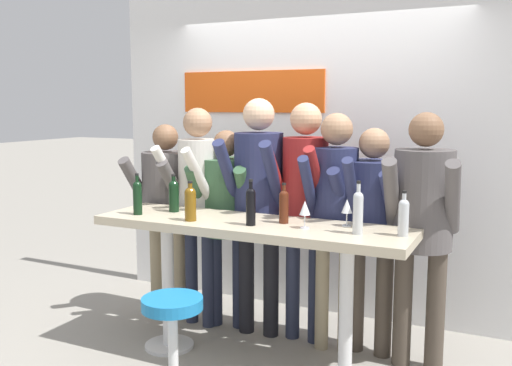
{
  "coord_description": "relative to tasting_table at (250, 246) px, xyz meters",
  "views": [
    {
      "loc": [
        1.64,
        -3.34,
        1.79
      ],
      "look_at": [
        0.0,
        0.09,
        1.26
      ],
      "focal_mm": 40.0,
      "sensor_mm": 36.0,
      "label": 1
    }
  ],
  "objects": [
    {
      "name": "wine_bottle_0",
      "position": [
        0.22,
        0.06,
        0.29
      ],
      "size": [
        0.06,
        0.06,
        0.27
      ],
      "color": "#4C1E0F",
      "rests_on": "tasting_table"
    },
    {
      "name": "person_center",
      "position": [
        -0.18,
        0.5,
        0.3
      ],
      "size": [
        0.47,
        0.59,
        1.83
      ],
      "rotation": [
        0.0,
        0.0,
        0.07
      ],
      "color": "black",
      "rests_on": "ground_plane"
    },
    {
      "name": "wine_bottle_5",
      "position": [
        0.05,
        -0.1,
        0.3
      ],
      "size": [
        0.06,
        0.06,
        0.3
      ],
      "color": "black",
      "rests_on": "tasting_table"
    },
    {
      "name": "wine_bottle_3",
      "position": [
        0.74,
        -0.04,
        0.31
      ],
      "size": [
        0.06,
        0.06,
        0.32
      ],
      "color": "#B7BCC1",
      "rests_on": "tasting_table"
    },
    {
      "name": "person_far_right",
      "position": [
        0.68,
        0.54,
        0.16
      ],
      "size": [
        0.47,
        0.55,
        1.62
      ],
      "rotation": [
        0.0,
        0.0,
        -0.07
      ],
      "color": "#473D33",
      "rests_on": "ground_plane"
    },
    {
      "name": "person_center_left",
      "position": [
        -0.48,
        0.55,
        0.13
      ],
      "size": [
        0.54,
        0.61,
        1.58
      ],
      "rotation": [
        0.0,
        0.0,
        0.2
      ],
      "color": "#23283D",
      "rests_on": "ground_plane"
    },
    {
      "name": "wine_glass_1",
      "position": [
        0.4,
        -0.03,
        0.29
      ],
      "size": [
        0.07,
        0.07,
        0.18
      ],
      "color": "silver",
      "rests_on": "tasting_table"
    },
    {
      "name": "bar_stool",
      "position": [
        -0.17,
        -0.68,
        -0.4
      ],
      "size": [
        0.38,
        0.38,
        0.67
      ],
      "color": "silver",
      "rests_on": "ground_plane"
    },
    {
      "name": "person_rightmost",
      "position": [
        1.04,
        0.45,
        0.23
      ],
      "size": [
        0.49,
        0.59,
        1.73
      ],
      "rotation": [
        0.0,
        0.0,
        0.08
      ],
      "color": "#473D33",
      "rests_on": "ground_plane"
    },
    {
      "name": "wine_bottle_2",
      "position": [
        -0.38,
        -0.14,
        0.29
      ],
      "size": [
        0.08,
        0.08,
        0.27
      ],
      "color": "brown",
      "rests_on": "tasting_table"
    },
    {
      "name": "wine_bottle_1",
      "position": [
        -0.83,
        -0.12,
        0.3
      ],
      "size": [
        0.06,
        0.06,
        0.29
      ],
      "color": "black",
      "rests_on": "tasting_table"
    },
    {
      "name": "wine_glass_0",
      "position": [
        0.62,
        0.15,
        0.29
      ],
      "size": [
        0.07,
        0.07,
        0.18
      ],
      "color": "silver",
      "rests_on": "tasting_table"
    },
    {
      "name": "ground_plane",
      "position": [
        0.0,
        0.0,
        -0.84
      ],
      "size": [
        40.0,
        40.0,
        0.0
      ],
      "primitive_type": "plane",
      "color": "gray"
    },
    {
      "name": "wine_bottle_4",
      "position": [
        -0.66,
        0.08,
        0.29
      ],
      "size": [
        0.07,
        0.07,
        0.27
      ],
      "color": "black",
      "rests_on": "tasting_table"
    },
    {
      "name": "person_right",
      "position": [
        0.44,
        0.46,
        0.25
      ],
      "size": [
        0.4,
        0.53,
        1.72
      ],
      "rotation": [
        0.0,
        0.0,
        0.07
      ],
      "color": "gray",
      "rests_on": "ground_plane"
    },
    {
      "name": "tasting_table",
      "position": [
        0.0,
        0.0,
        0.0
      ],
      "size": [
        2.16,
        0.59,
        1.01
      ],
      "color": "beige",
      "rests_on": "ground_plane"
    },
    {
      "name": "back_wall",
      "position": [
        -0.01,
        1.26,
        0.55
      ],
      "size": [
        3.76,
        0.12,
        2.78
      ],
      "color": "white",
      "rests_on": "ground_plane"
    },
    {
      "name": "person_left",
      "position": [
        -0.7,
        0.47,
        0.27
      ],
      "size": [
        0.43,
        0.56,
        1.75
      ],
      "rotation": [
        0.0,
        0.0,
        -0.14
      ],
      "color": "#23283D",
      "rests_on": "ground_plane"
    },
    {
      "name": "person_center_right",
      "position": [
        0.18,
        0.55,
        0.29
      ],
      "size": [
        0.41,
        0.54,
        1.79
      ],
      "rotation": [
        0.0,
        0.0,
        -0.03
      ],
      "color": "#23283D",
      "rests_on": "ground_plane"
    },
    {
      "name": "person_far_left",
      "position": [
        -1.03,
        0.52,
        0.15
      ],
      "size": [
        0.49,
        0.56,
        1.62
      ],
      "rotation": [
        0.0,
        0.0,
        -0.04
      ],
      "color": "gray",
      "rests_on": "ground_plane"
    },
    {
      "name": "wine_bottle_6",
      "position": [
        1.0,
        0.02,
        0.29
      ],
      "size": [
        0.06,
        0.06,
        0.27
      ],
      "color": "#B7BCC1",
      "rests_on": "tasting_table"
    }
  ]
}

